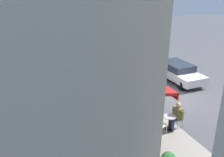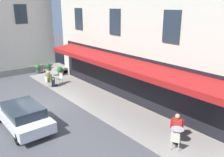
{
  "view_description": "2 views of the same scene",
  "coord_description": "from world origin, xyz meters",
  "px_view_note": "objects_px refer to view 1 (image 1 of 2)",
  "views": [
    {
      "loc": [
        11.5,
        -8.94,
        6.72
      ],
      "look_at": [
        -1.43,
        -3.66,
        1.32
      ],
      "focal_mm": 39.63,
      "sensor_mm": 36.0,
      "label": 1
    },
    {
      "loc": [
        -14.27,
        5.4,
        6.29
      ],
      "look_at": [
        -2.33,
        -4.18,
        1.54
      ],
      "focal_mm": 38.16,
      "sensor_mm": 36.0,
      "label": 2
    }
  ],
  "objects_px": {
    "cafe_table_mid_terrace": "(169,121)",
    "seated_companion_in_olive": "(176,115)",
    "cafe_table_near_entrance": "(86,60)",
    "cafe_chair_cream_under_awning": "(82,61)",
    "cafe_chair_cream_by_window": "(91,58)",
    "parked_car_white": "(178,71)",
    "seated_patron_in_red": "(84,59)",
    "cafe_chair_cream_near_door": "(161,124)",
    "cafe_chair_cream_back_row": "(179,117)"
  },
  "relations": [
    {
      "from": "cafe_chair_cream_by_window",
      "to": "seated_patron_in_red",
      "type": "distance_m",
      "value": 1.05
    },
    {
      "from": "cafe_table_mid_terrace",
      "to": "parked_car_white",
      "type": "height_order",
      "value": "parked_car_white"
    },
    {
      "from": "cafe_chair_cream_under_awning",
      "to": "cafe_chair_cream_near_door",
      "type": "xyz_separation_m",
      "value": [
        11.12,
        0.66,
        0.0
      ]
    },
    {
      "from": "cafe_table_near_entrance",
      "to": "cafe_chair_cream_by_window",
      "type": "relative_size",
      "value": 0.82
    },
    {
      "from": "cafe_table_mid_terrace",
      "to": "cafe_chair_cream_back_row",
      "type": "relative_size",
      "value": 0.82
    },
    {
      "from": "cafe_table_mid_terrace",
      "to": "seated_patron_in_red",
      "type": "relative_size",
      "value": 0.59
    },
    {
      "from": "cafe_chair_cream_under_awning",
      "to": "cafe_table_mid_terrace",
      "type": "bearing_deg",
      "value": 6.6
    },
    {
      "from": "cafe_table_mid_terrace",
      "to": "cafe_chair_cream_near_door",
      "type": "bearing_deg",
      "value": -75.4
    },
    {
      "from": "cafe_chair_cream_back_row",
      "to": "cafe_chair_cream_near_door",
      "type": "xyz_separation_m",
      "value": [
        0.23,
        -1.24,
        0.0
      ]
    },
    {
      "from": "cafe_chair_cream_near_door",
      "to": "seated_patron_in_red",
      "type": "height_order",
      "value": "seated_patron_in_red"
    },
    {
      "from": "seated_patron_in_red",
      "to": "parked_car_white",
      "type": "distance_m",
      "value": 7.93
    },
    {
      "from": "cafe_table_near_entrance",
      "to": "cafe_chair_cream_under_awning",
      "type": "relative_size",
      "value": 0.82
    },
    {
      "from": "cafe_chair_cream_by_window",
      "to": "cafe_chair_cream_under_awning",
      "type": "distance_m",
      "value": 1.26
    },
    {
      "from": "cafe_chair_cream_by_window",
      "to": "seated_companion_in_olive",
      "type": "xyz_separation_m",
      "value": [
        11.63,
        0.64,
        0.17
      ]
    },
    {
      "from": "seated_patron_in_red",
      "to": "parked_car_white",
      "type": "height_order",
      "value": "parked_car_white"
    },
    {
      "from": "seated_companion_in_olive",
      "to": "parked_car_white",
      "type": "height_order",
      "value": "seated_companion_in_olive"
    },
    {
      "from": "cafe_chair_cream_under_awning",
      "to": "parked_car_white",
      "type": "height_order",
      "value": "parked_car_white"
    },
    {
      "from": "cafe_chair_cream_under_awning",
      "to": "parked_car_white",
      "type": "distance_m",
      "value": 7.95
    },
    {
      "from": "cafe_chair_cream_under_awning",
      "to": "seated_companion_in_olive",
      "type": "bearing_deg",
      "value": 8.75
    },
    {
      "from": "cafe_chair_cream_by_window",
      "to": "parked_car_white",
      "type": "bearing_deg",
      "value": 35.81
    },
    {
      "from": "cafe_table_near_entrance",
      "to": "cafe_table_mid_terrace",
      "type": "bearing_deg",
      "value": 3.94
    },
    {
      "from": "cafe_chair_cream_near_door",
      "to": "cafe_table_near_entrance",
      "type": "bearing_deg",
      "value": -179.15
    },
    {
      "from": "cafe_chair_cream_back_row",
      "to": "seated_patron_in_red",
      "type": "bearing_deg",
      "value": -171.08
    },
    {
      "from": "cafe_table_mid_terrace",
      "to": "seated_companion_in_olive",
      "type": "bearing_deg",
      "value": 96.46
    },
    {
      "from": "cafe_chair_cream_back_row",
      "to": "cafe_table_near_entrance",
      "type": "bearing_deg",
      "value": -172.88
    },
    {
      "from": "seated_patron_in_red",
      "to": "seated_companion_in_olive",
      "type": "relative_size",
      "value": 0.95
    },
    {
      "from": "cafe_table_near_entrance",
      "to": "cafe_chair_cream_near_door",
      "type": "height_order",
      "value": "cafe_chair_cream_near_door"
    },
    {
      "from": "cafe_chair_cream_near_door",
      "to": "parked_car_white",
      "type": "height_order",
      "value": "parked_car_white"
    },
    {
      "from": "cafe_table_mid_terrace",
      "to": "seated_patron_in_red",
      "type": "distance_m",
      "value": 11.16
    },
    {
      "from": "cafe_table_mid_terrace",
      "to": "cafe_chair_cream_near_door",
      "type": "xyz_separation_m",
      "value": [
        0.16,
        -0.61,
        0.06
      ]
    },
    {
      "from": "cafe_chair_cream_back_row",
      "to": "cafe_chair_cream_near_door",
      "type": "relative_size",
      "value": 1.0
    },
    {
      "from": "parked_car_white",
      "to": "cafe_chair_cream_by_window",
      "type": "bearing_deg",
      "value": -144.19
    },
    {
      "from": "cafe_chair_cream_by_window",
      "to": "seated_companion_in_olive",
      "type": "distance_m",
      "value": 11.65
    },
    {
      "from": "cafe_table_near_entrance",
      "to": "seated_companion_in_olive",
      "type": "distance_m",
      "value": 11.39
    },
    {
      "from": "cafe_chair_cream_by_window",
      "to": "seated_companion_in_olive",
      "type": "bearing_deg",
      "value": 3.16
    },
    {
      "from": "cafe_table_mid_terrace",
      "to": "cafe_chair_cream_back_row",
      "type": "bearing_deg",
      "value": 96.46
    },
    {
      "from": "cafe_table_near_entrance",
      "to": "seated_patron_in_red",
      "type": "distance_m",
      "value": 0.46
    },
    {
      "from": "parked_car_white",
      "to": "seated_companion_in_olive",
      "type": "bearing_deg",
      "value": -36.65
    },
    {
      "from": "cafe_chair_cream_by_window",
      "to": "seated_patron_in_red",
      "type": "xyz_separation_m",
      "value": [
        0.57,
        -0.87,
        0.14
      ]
    },
    {
      "from": "cafe_chair_cream_under_awning",
      "to": "cafe_chair_cream_near_door",
      "type": "height_order",
      "value": "same"
    },
    {
      "from": "cafe_table_near_entrance",
      "to": "cafe_table_mid_terrace",
      "type": "relative_size",
      "value": 1.0
    },
    {
      "from": "cafe_chair_cream_by_window",
      "to": "parked_car_white",
      "type": "distance_m",
      "value": 7.82
    },
    {
      "from": "cafe_chair_cream_by_window",
      "to": "cafe_chair_cream_under_awning",
      "type": "bearing_deg",
      "value": -55.63
    },
    {
      "from": "cafe_chair_cream_back_row",
      "to": "seated_companion_in_olive",
      "type": "distance_m",
      "value": 0.28
    },
    {
      "from": "cafe_chair_cream_under_awning",
      "to": "cafe_chair_cream_back_row",
      "type": "bearing_deg",
      "value": 9.87
    },
    {
      "from": "cafe_table_near_entrance",
      "to": "cafe_chair_cream_back_row",
      "type": "height_order",
      "value": "cafe_chair_cream_back_row"
    },
    {
      "from": "seated_patron_in_red",
      "to": "cafe_chair_cream_near_door",
      "type": "bearing_deg",
      "value": 2.5
    },
    {
      "from": "cafe_table_near_entrance",
      "to": "seated_patron_in_red",
      "type": "height_order",
      "value": "seated_patron_in_red"
    },
    {
      "from": "seated_patron_in_red",
      "to": "cafe_chair_cream_by_window",
      "type": "bearing_deg",
      "value": 123.23
    },
    {
      "from": "cafe_chair_cream_near_door",
      "to": "seated_companion_in_olive",
      "type": "xyz_separation_m",
      "value": [
        -0.21,
        1.02,
        0.17
      ]
    }
  ]
}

